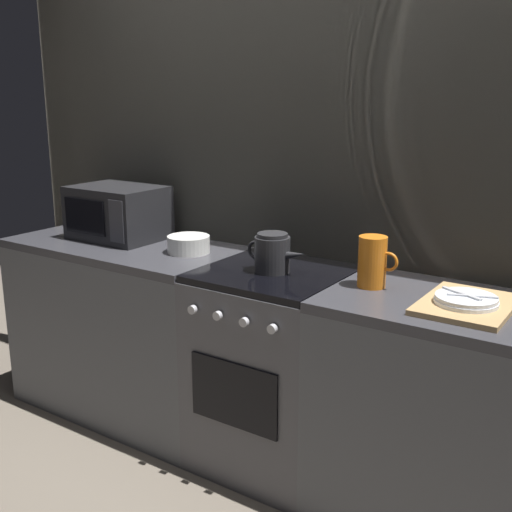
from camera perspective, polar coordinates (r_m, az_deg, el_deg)
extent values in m
plane|color=#6B6054|center=(3.04, 1.57, -17.84)|extent=(8.00, 8.00, 0.00)
cube|color=#B2AD9E|center=(2.88, 5.22, 5.90)|extent=(3.60, 0.05, 2.40)
cube|color=silver|center=(2.86, 5.01, 5.85)|extent=(3.58, 0.01, 2.39)
cube|color=#515459|center=(3.37, -11.51, -6.65)|extent=(1.20, 0.60, 0.86)
cube|color=#38383D|center=(3.23, -11.91, 0.81)|extent=(1.20, 0.60, 0.04)
cube|color=#4C4C51|center=(2.84, 1.63, -10.40)|extent=(0.60, 0.60, 0.87)
cube|color=black|center=(2.68, 1.70, -1.64)|extent=(0.59, 0.59, 0.03)
cube|color=black|center=(2.60, -2.06, -12.46)|extent=(0.42, 0.01, 0.28)
cylinder|color=#B7B7BC|center=(2.57, -5.77, -4.85)|extent=(0.04, 0.02, 0.04)
cylinder|color=#B7B7BC|center=(2.50, -3.50, -5.42)|extent=(0.04, 0.02, 0.04)
cylinder|color=#B7B7BC|center=(2.42, -1.09, -6.00)|extent=(0.04, 0.02, 0.04)
cylinder|color=#B7B7BC|center=(2.36, 1.47, -6.62)|extent=(0.04, 0.02, 0.04)
cube|color=#515459|center=(2.53, 19.73, -14.75)|extent=(1.20, 0.60, 0.86)
cube|color=#38383D|center=(2.35, 20.67, -5.09)|extent=(1.20, 0.60, 0.04)
cube|color=black|center=(3.31, -12.34, 3.87)|extent=(0.46, 0.34, 0.27)
cube|color=black|center=(3.24, -15.24, 3.45)|extent=(0.28, 0.01, 0.17)
cube|color=#333338|center=(3.08, -12.52, 3.06)|extent=(0.09, 0.01, 0.21)
cylinder|color=#262628|center=(2.63, 1.54, 0.13)|extent=(0.15, 0.15, 0.15)
cylinder|color=#262628|center=(2.62, 1.55, 1.89)|extent=(0.13, 0.13, 0.02)
cone|color=#262628|center=(2.58, 3.61, 0.11)|extent=(0.10, 0.04, 0.05)
torus|color=#262628|center=(2.68, 0.01, 0.54)|extent=(0.08, 0.01, 0.08)
cylinder|color=silver|center=(2.98, -6.12, 1.07)|extent=(0.20, 0.20, 0.08)
cylinder|color=orange|center=(2.47, 10.47, -0.51)|extent=(0.11, 0.11, 0.20)
torus|color=orange|center=(2.44, 11.91, -0.51)|extent=(0.08, 0.01, 0.08)
cube|color=tan|center=(2.34, 18.56, -4.20)|extent=(0.30, 0.40, 0.02)
cylinder|color=silver|center=(2.32, 18.46, -3.94)|extent=(0.22, 0.22, 0.01)
cylinder|color=silver|center=(2.31, 18.49, -3.61)|extent=(0.21, 0.21, 0.01)
cylinder|color=silver|center=(2.30, 18.99, -3.42)|extent=(0.16, 0.07, 0.01)
cube|color=silver|center=(2.32, 18.11, -3.20)|extent=(0.16, 0.09, 0.00)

